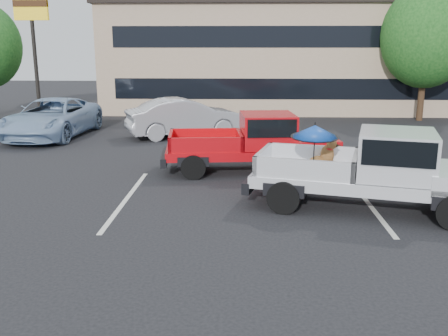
{
  "coord_description": "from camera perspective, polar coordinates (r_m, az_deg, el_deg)",
  "views": [
    {
      "loc": [
        -0.09,
        -9.92,
        3.75
      ],
      "look_at": [
        -0.47,
        0.05,
        1.3
      ],
      "focal_mm": 40.0,
      "sensor_mm": 36.0,
      "label": 1
    }
  ],
  "objects": [
    {
      "name": "blue_suv",
      "position": [
        22.24,
        -19.05,
        5.43
      ],
      "size": [
        2.98,
        5.89,
        1.6
      ],
      "primitive_type": "imported",
      "rotation": [
        0.0,
        0.0,
        -0.06
      ],
      "color": "#83A1C4",
      "rests_on": "ground"
    },
    {
      "name": "stripe_left",
      "position": [
        12.83,
        -11.05,
        -3.44
      ],
      "size": [
        0.12,
        5.0,
        0.01
      ],
      "primitive_type": "cube",
      "color": "silver",
      "rests_on": "ground"
    },
    {
      "name": "silver_sedan",
      "position": [
        21.19,
        -4.43,
        5.78
      ],
      "size": [
        5.17,
        3.52,
        1.61
      ],
      "primitive_type": "imported",
      "rotation": [
        0.0,
        0.0,
        1.98
      ],
      "color": "#A6A7AD",
      "rests_on": "ground"
    },
    {
      "name": "red_pickup",
      "position": [
        15.2,
        4.37,
        3.21
      ],
      "size": [
        5.52,
        2.39,
        1.77
      ],
      "rotation": [
        0.0,
        0.0,
        0.1
      ],
      "color": "black",
      "rests_on": "ground"
    },
    {
      "name": "motel_sign",
      "position": [
        25.91,
        -21.06,
        14.92
      ],
      "size": [
        1.6,
        0.22,
        6.0
      ],
      "color": "black",
      "rests_on": "ground"
    },
    {
      "name": "motel_building",
      "position": [
        30.98,
        6.2,
        12.73
      ],
      "size": [
        20.4,
        8.4,
        6.3
      ],
      "color": "tan",
      "rests_on": "ground"
    },
    {
      "name": "tree_right",
      "position": [
        27.47,
        22.17,
        13.79
      ],
      "size": [
        4.46,
        4.46,
        6.78
      ],
      "color": "#332114",
      "rests_on": "ground"
    },
    {
      "name": "tree_back",
      "position": [
        34.47,
        12.77,
        14.59
      ],
      "size": [
        4.68,
        4.68,
        7.11
      ],
      "color": "#332114",
      "rests_on": "ground"
    },
    {
      "name": "stripe_right",
      "position": [
        12.87,
        16.0,
        -3.67
      ],
      "size": [
        0.12,
        5.0,
        0.01
      ],
      "primitive_type": "cube",
      "color": "silver",
      "rests_on": "ground"
    },
    {
      "name": "ground",
      "position": [
        10.61,
        2.54,
        -6.92
      ],
      "size": [
        90.0,
        90.0,
        0.0
      ],
      "primitive_type": "plane",
      "color": "black",
      "rests_on": "ground"
    },
    {
      "name": "silver_pickup",
      "position": [
        12.06,
        17.87,
        0.2
      ],
      "size": [
        6.0,
        3.34,
        2.06
      ],
      "rotation": [
        0.0,
        0.0,
        -0.26
      ],
      "color": "black",
      "rests_on": "ground"
    }
  ]
}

